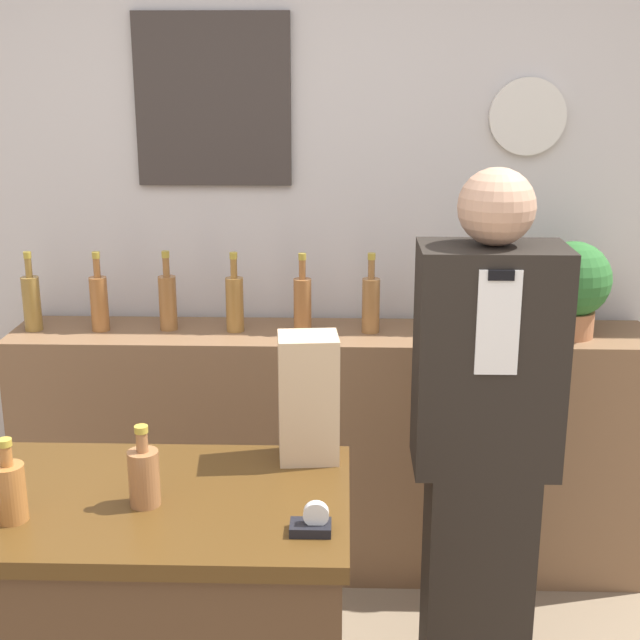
{
  "coord_description": "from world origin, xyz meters",
  "views": [
    {
      "loc": [
        0.23,
        -1.38,
        1.92
      ],
      "look_at": [
        0.15,
        1.13,
        1.19
      ],
      "focal_mm": 50.0,
      "sensor_mm": 36.0,
      "label": 1
    }
  ],
  "objects_px": {
    "paper_bag": "(308,398)",
    "tape_dispenser": "(312,523)",
    "shopkeeper": "(483,448)",
    "potted_plant": "(573,285)"
  },
  "relations": [
    {
      "from": "potted_plant",
      "to": "paper_bag",
      "type": "relative_size",
      "value": 1.06
    },
    {
      "from": "paper_bag",
      "to": "tape_dispenser",
      "type": "height_order",
      "value": "paper_bag"
    },
    {
      "from": "shopkeeper",
      "to": "potted_plant",
      "type": "xyz_separation_m",
      "value": [
        0.4,
        0.68,
        0.33
      ]
    },
    {
      "from": "potted_plant",
      "to": "paper_bag",
      "type": "bearing_deg",
      "value": -131.71
    },
    {
      "from": "shopkeeper",
      "to": "potted_plant",
      "type": "distance_m",
      "value": 0.86
    },
    {
      "from": "shopkeeper",
      "to": "potted_plant",
      "type": "relative_size",
      "value": 4.74
    },
    {
      "from": "shopkeeper",
      "to": "paper_bag",
      "type": "relative_size",
      "value": 5.01
    },
    {
      "from": "tape_dispenser",
      "to": "paper_bag",
      "type": "bearing_deg",
      "value": 93.63
    },
    {
      "from": "shopkeeper",
      "to": "potted_plant",
      "type": "height_order",
      "value": "shopkeeper"
    },
    {
      "from": "paper_bag",
      "to": "tape_dispenser",
      "type": "distance_m",
      "value": 0.41
    }
  ]
}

